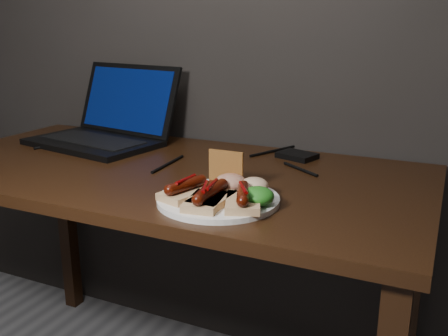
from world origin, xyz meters
TOP-DOWN VIEW (x-y plane):
  - desk at (0.00, 1.38)m, footprint 1.40×0.70m
  - laptop at (-0.33, 1.57)m, footprint 0.47×0.41m
  - hard_drive at (0.30, 1.63)m, footprint 0.12×0.10m
  - desk_cables at (0.01, 1.52)m, footprint 0.88×0.47m
  - plate at (0.25, 1.19)m, footprint 0.29×0.29m
  - bread_sausage_left at (0.19, 1.16)m, footprint 0.10×0.13m
  - bread_sausage_center at (0.26, 1.15)m, footprint 0.07×0.12m
  - bread_sausage_right at (0.33, 1.16)m, footprint 0.11×0.13m
  - bread_sausage_extra at (0.25, 1.13)m, footprint 0.09×0.12m
  - crispbread at (0.24, 1.27)m, footprint 0.09×0.01m
  - salad_greens at (0.35, 1.18)m, footprint 0.07×0.07m
  - salsa_mound at (0.26, 1.24)m, footprint 0.07×0.07m
  - coleslaw_mound at (0.32, 1.25)m, footprint 0.06×0.06m

SIDE VIEW (x-z plane):
  - desk at x=0.00m, z-range 0.29..1.04m
  - desk_cables at x=0.01m, z-range 0.75..0.76m
  - plate at x=0.25m, z-range 0.75..0.76m
  - hard_drive at x=0.30m, z-range 0.75..0.77m
  - bread_sausage_left at x=0.19m, z-range 0.76..0.80m
  - bread_sausage_center at x=0.26m, z-range 0.76..0.80m
  - bread_sausage_right at x=0.33m, z-range 0.76..0.80m
  - bread_sausage_extra at x=0.25m, z-range 0.76..0.80m
  - coleslaw_mound at x=0.32m, z-range 0.76..0.80m
  - salad_greens at x=0.35m, z-range 0.76..0.80m
  - salsa_mound at x=0.26m, z-range 0.76..0.80m
  - laptop at x=-0.33m, z-range 0.68..0.93m
  - crispbread at x=0.24m, z-range 0.76..0.85m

